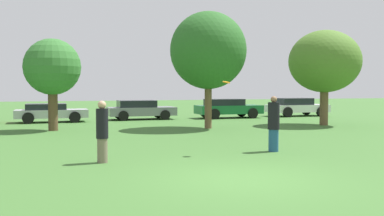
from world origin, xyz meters
name	(u,v)px	position (x,y,z in m)	size (l,w,h in m)	color
ground_plane	(242,179)	(0.00, 0.00, 0.00)	(120.00, 120.00, 0.00)	#3D6B2D
person_thrower	(102,131)	(-2.81, 3.13, 0.87)	(0.33, 0.33, 1.73)	#726651
person_catcher	(274,124)	(2.75, 3.57, 0.90)	(0.38, 0.38, 1.81)	navy
frisbee	(226,82)	(1.06, 3.52, 2.25)	(0.24, 0.24, 0.10)	orange
tree_1	(52,68)	(-4.07, 12.99, 3.04)	(2.71, 2.71, 4.44)	brown
tree_2	(208,51)	(3.48, 11.79, 3.95)	(3.88, 3.88, 5.93)	brown
tree_3	(325,62)	(10.26, 11.63, 3.51)	(3.93, 3.93, 5.24)	brown
parked_car_silver	(50,112)	(-4.20, 18.36, 0.61)	(4.19, 1.95, 1.12)	#B2B2B7
parked_car_grey	(140,109)	(1.38, 18.98, 0.66)	(4.34, 2.10, 1.25)	slate
parked_car_green	(228,108)	(7.33, 18.47, 0.70)	(4.46, 2.04, 1.30)	#196633
parked_car_white	(296,106)	(12.86, 18.77, 0.70)	(4.41, 2.12, 1.32)	silver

